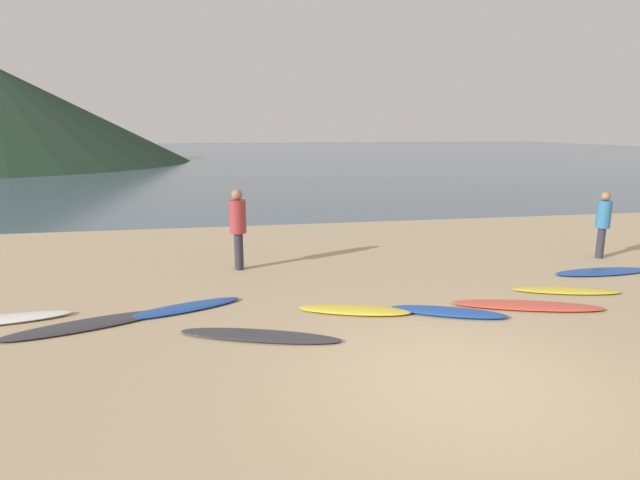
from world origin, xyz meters
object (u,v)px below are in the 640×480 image
(surfboard_3, at_px, (260,336))
(surfboard_6, at_px, (527,305))
(surfboard_4, at_px, (354,310))
(surfboard_8, at_px, (602,272))
(surfboard_5, at_px, (448,312))
(person_1, at_px, (603,219))
(surfboard_7, at_px, (566,290))
(surfboard_0, at_px, (3,319))
(person_0, at_px, (238,223))
(surfboard_2, at_px, (184,308))
(surfboard_1, at_px, (85,325))

(surfboard_3, xyz_separation_m, surfboard_6, (4.81, 0.49, 0.01))
(surfboard_4, bearing_deg, surfboard_8, 31.89)
(surfboard_4, height_order, surfboard_5, surfboard_5)
(surfboard_3, distance_m, surfboard_4, 1.89)
(surfboard_6, relative_size, person_1, 1.61)
(surfboard_5, height_order, surfboard_7, surfboard_5)
(surfboard_0, xyz_separation_m, surfboard_8, (11.86, 0.80, -0.01))
(surfboard_6, bearing_deg, surfboard_8, 49.19)
(surfboard_5, distance_m, person_1, 6.27)
(surfboard_7, bearing_deg, surfboard_6, -135.58)
(surfboard_3, relative_size, person_0, 1.39)
(surfboard_4, relative_size, person_1, 1.19)
(surfboard_7, bearing_deg, surfboard_0, -165.57)
(surfboard_0, xyz_separation_m, person_0, (3.97, 2.63, 1.03))
(surfboard_0, xyz_separation_m, surfboard_5, (7.40, -1.04, -0.00))
(surfboard_8, bearing_deg, surfboard_2, -175.69)
(surfboard_1, bearing_deg, surfboard_5, -25.80)
(surfboard_1, relative_size, surfboard_4, 1.31)
(surfboard_6, height_order, surfboard_8, surfboard_6)
(surfboard_3, bearing_deg, surfboard_6, 25.62)
(surfboard_0, distance_m, surfboard_4, 5.86)
(surfboard_7, relative_size, person_1, 1.24)
(surfboard_6, distance_m, person_1, 4.98)
(surfboard_1, bearing_deg, person_1, -7.96)
(surfboard_2, relative_size, surfboard_6, 0.79)
(surfboard_1, distance_m, person_0, 4.19)
(person_0, bearing_deg, surfboard_7, -70.95)
(surfboard_8, bearing_deg, surfboard_0, -176.60)
(surfboard_2, bearing_deg, surfboard_1, 177.69)
(surfboard_4, bearing_deg, surfboard_2, -174.88)
(surfboard_3, bearing_deg, surfboard_0, -179.72)
(surfboard_1, bearing_deg, surfboard_8, -13.56)
(surfboard_1, xyz_separation_m, person_0, (2.60, 3.11, 1.04))
(surfboard_6, xyz_separation_m, person_1, (3.84, 3.04, 0.93))
(person_0, bearing_deg, surfboard_4, -106.24)
(surfboard_4, relative_size, surfboard_6, 0.74)
(surfboard_2, height_order, person_0, person_0)
(surfboard_8, height_order, person_1, person_1)
(surfboard_1, xyz_separation_m, surfboard_5, (6.02, -0.55, 0.01))
(surfboard_0, relative_size, surfboard_4, 1.07)
(person_0, relative_size, person_1, 1.11)
(surfboard_8, distance_m, person_1, 1.81)
(person_1, bearing_deg, surfboard_4, 9.22)
(surfboard_6, xyz_separation_m, person_0, (-4.95, 3.61, 1.03))
(surfboard_4, bearing_deg, person_0, 137.93)
(surfboard_6, bearing_deg, surfboard_4, -168.17)
(surfboard_4, xyz_separation_m, person_1, (6.94, 2.70, 0.92))
(surfboard_1, distance_m, person_1, 11.71)
(surfboard_0, height_order, surfboard_8, surfboard_0)
(surfboard_1, relative_size, person_1, 1.55)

